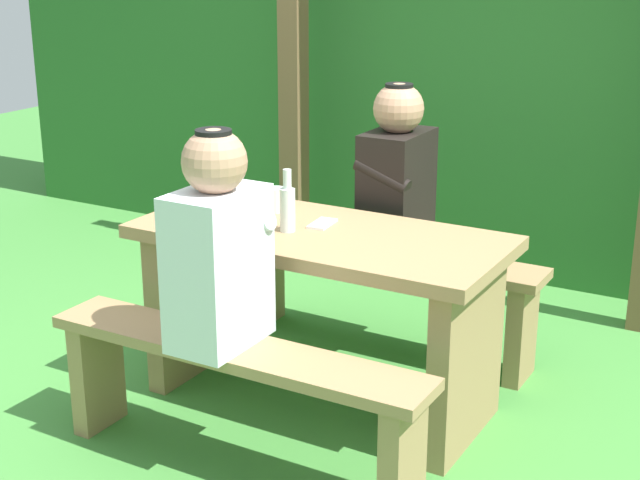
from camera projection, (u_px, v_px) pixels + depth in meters
ground_plane at (320, 400)px, 3.72m from camera, size 12.00×12.00×0.00m
hedge_backdrop at (508, 82)px, 5.12m from camera, size 6.40×0.72×1.98m
pergola_post_left at (293, 90)px, 5.01m from camera, size 0.12×0.12×1.94m
picnic_table at (320, 286)px, 3.57m from camera, size 1.40×0.64×0.71m
bench_near at (235, 382)px, 3.14m from camera, size 1.40×0.24×0.46m
bench_far at (385, 278)px, 4.09m from camera, size 1.40×0.24×0.46m
person_white_shirt at (218, 247)px, 3.03m from camera, size 0.25×0.35×0.72m
person_black_coat at (397, 176)px, 3.92m from camera, size 0.25×0.35×0.72m
drinking_glass at (276, 200)px, 3.73m from camera, size 0.07×0.07×0.10m
bottle_left at (288, 206)px, 3.47m from camera, size 0.06×0.06×0.24m
cell_phone at (322, 224)px, 3.57m from camera, size 0.08×0.15×0.01m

